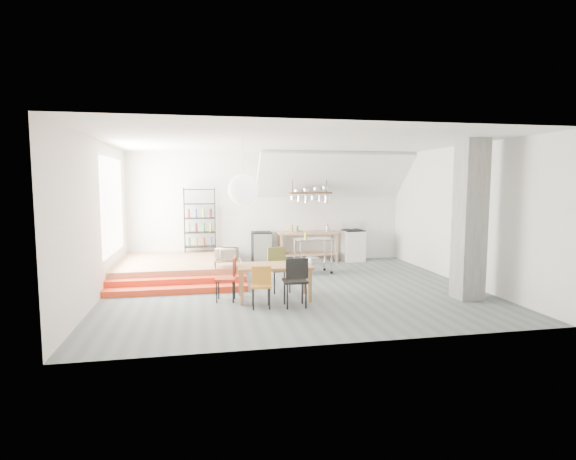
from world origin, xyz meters
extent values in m
plane|color=#515A5E|center=(0.00, 0.00, 0.00)|extent=(8.00, 8.00, 0.00)
cube|color=silver|center=(0.00, 3.50, 1.60)|extent=(8.00, 0.04, 3.20)
cube|color=silver|center=(-4.00, 0.00, 1.60)|extent=(0.04, 7.00, 3.20)
cube|color=silver|center=(4.00, 0.00, 1.60)|extent=(0.04, 7.00, 3.20)
cube|color=white|center=(0.00, 0.00, 3.20)|extent=(8.00, 7.00, 0.02)
cube|color=white|center=(1.80, 2.90, 2.55)|extent=(4.40, 1.44, 1.32)
cube|color=white|center=(-3.98, 1.50, 1.80)|extent=(0.02, 2.50, 2.20)
cube|color=#986F4C|center=(-2.50, 2.00, 0.20)|extent=(3.00, 3.00, 0.40)
cube|color=red|center=(-2.50, 0.05, 0.07)|extent=(3.00, 0.35, 0.13)
cube|color=red|center=(-2.50, 0.40, 0.13)|extent=(3.00, 0.35, 0.27)
cube|color=slate|center=(3.30, -1.50, 1.60)|extent=(0.50, 0.50, 3.20)
cube|color=#986F4C|center=(1.10, 3.15, 0.88)|extent=(1.80, 0.60, 0.06)
cube|color=#986F4C|center=(1.10, 3.15, 0.25)|extent=(1.70, 0.55, 0.04)
cube|color=#986F4C|center=(1.92, 3.37, 0.43)|extent=(0.06, 0.06, 0.86)
cube|color=#986F4C|center=(0.28, 3.37, 0.43)|extent=(0.06, 0.06, 0.86)
cube|color=#986F4C|center=(1.92, 2.93, 0.43)|extent=(0.06, 0.06, 0.86)
cube|color=#986F4C|center=(0.28, 2.93, 0.43)|extent=(0.06, 0.06, 0.86)
cube|color=white|center=(2.50, 3.15, 0.45)|extent=(0.60, 0.60, 0.90)
cube|color=black|center=(2.50, 3.15, 0.92)|extent=(0.58, 0.58, 0.03)
cube|color=white|center=(2.50, 3.43, 1.05)|extent=(0.60, 0.05, 0.25)
cylinder|color=black|center=(2.64, 3.29, 0.94)|extent=(0.18, 0.18, 0.02)
cylinder|color=black|center=(2.36, 3.29, 0.94)|extent=(0.18, 0.18, 0.02)
cylinder|color=black|center=(2.64, 3.01, 0.94)|extent=(0.18, 0.18, 0.02)
cylinder|color=black|center=(2.36, 3.01, 0.94)|extent=(0.18, 0.18, 0.02)
cube|color=#3F2919|center=(1.10, 2.95, 2.05)|extent=(1.20, 0.50, 0.05)
cylinder|color=black|center=(0.60, 2.95, 2.62)|extent=(0.02, 0.02, 1.15)
cylinder|color=black|center=(1.60, 2.95, 2.62)|extent=(0.02, 0.02, 1.15)
cylinder|color=silver|center=(0.60, 2.90, 1.91)|extent=(0.16, 0.16, 0.12)
cylinder|color=silver|center=(0.80, 2.90, 1.89)|extent=(0.20, 0.20, 0.16)
cylinder|color=silver|center=(1.00, 2.90, 1.87)|extent=(0.16, 0.16, 0.20)
cylinder|color=silver|center=(1.20, 2.90, 1.91)|extent=(0.20, 0.20, 0.12)
cylinder|color=silver|center=(1.40, 2.90, 1.89)|extent=(0.16, 0.16, 0.16)
cylinder|color=silver|center=(1.60, 2.90, 1.87)|extent=(0.20, 0.20, 0.20)
cylinder|color=black|center=(-1.58, 3.38, 1.30)|extent=(0.02, 0.02, 1.80)
cylinder|color=black|center=(-2.42, 3.38, 1.30)|extent=(0.02, 0.02, 1.80)
cylinder|color=black|center=(-1.58, 3.02, 1.30)|extent=(0.02, 0.02, 1.80)
cylinder|color=black|center=(-2.42, 3.02, 1.30)|extent=(0.02, 0.02, 1.80)
cube|color=black|center=(-2.00, 3.20, 0.55)|extent=(0.88, 0.38, 0.02)
cube|color=black|center=(-2.00, 3.20, 0.95)|extent=(0.88, 0.38, 0.02)
cube|color=black|center=(-2.00, 3.20, 1.35)|extent=(0.88, 0.38, 0.02)
cube|color=black|center=(-2.00, 3.20, 1.75)|extent=(0.88, 0.38, 0.02)
cube|color=black|center=(-2.00, 3.20, 2.15)|extent=(0.88, 0.38, 0.03)
cylinder|color=#3B8635|center=(-2.00, 3.20, 0.69)|extent=(0.07, 0.07, 0.24)
cylinder|color=olive|center=(-2.00, 3.20, 1.09)|extent=(0.07, 0.07, 0.24)
cylinder|color=brown|center=(-2.00, 3.20, 1.49)|extent=(0.07, 0.07, 0.24)
cube|color=#986F4C|center=(-1.40, 0.75, 0.55)|extent=(0.60, 0.40, 0.03)
cylinder|color=black|center=(-1.13, 0.92, 0.47)|extent=(0.02, 0.02, 0.13)
cylinder|color=black|center=(-1.67, 0.92, 0.47)|extent=(0.02, 0.02, 0.13)
cylinder|color=black|center=(-1.13, 0.58, 0.47)|extent=(0.02, 0.02, 0.13)
cylinder|color=black|center=(-1.67, 0.58, 0.47)|extent=(0.02, 0.02, 0.13)
sphere|color=white|center=(-1.14, -0.79, 2.20)|extent=(0.60, 0.60, 0.60)
cube|color=olive|center=(-0.55, -0.81, 0.67)|extent=(1.51, 0.89, 0.06)
cube|color=olive|center=(0.13, -0.49, 0.32)|extent=(0.07, 0.07, 0.65)
cube|color=olive|center=(-1.19, -0.44, 0.32)|extent=(0.07, 0.07, 0.65)
cube|color=olive|center=(0.10, -1.19, 0.32)|extent=(0.07, 0.07, 0.65)
cube|color=olive|center=(-1.22, -1.14, 0.32)|extent=(0.07, 0.07, 0.65)
cube|color=#C27921|center=(-0.89, -1.40, 0.42)|extent=(0.40, 0.40, 0.04)
cube|color=#C27921|center=(-0.91, -1.57, 0.66)|extent=(0.36, 0.06, 0.33)
cylinder|color=black|center=(-1.05, -1.54, 0.21)|extent=(0.03, 0.03, 0.41)
cylinder|color=black|center=(-0.75, -1.56, 0.21)|extent=(0.03, 0.03, 0.41)
cylinder|color=black|center=(-1.03, -1.24, 0.21)|extent=(0.03, 0.03, 0.41)
cylinder|color=black|center=(-0.73, -1.26, 0.21)|extent=(0.03, 0.03, 0.41)
cube|color=black|center=(-0.25, -1.43, 0.49)|extent=(0.45, 0.45, 0.04)
cube|color=black|center=(-0.25, -1.62, 0.76)|extent=(0.42, 0.06, 0.38)
cylinder|color=black|center=(-0.43, -1.60, 0.24)|extent=(0.03, 0.03, 0.48)
cylinder|color=black|center=(-0.08, -1.61, 0.24)|extent=(0.03, 0.03, 0.48)
cylinder|color=black|center=(-0.42, -1.25, 0.24)|extent=(0.03, 0.03, 0.48)
cylinder|color=black|center=(-0.07, -1.26, 0.24)|extent=(0.03, 0.03, 0.48)
cube|color=olive|center=(-0.34, -0.22, 0.48)|extent=(0.49, 0.49, 0.04)
cube|color=olive|center=(-0.37, -0.03, 0.75)|extent=(0.41, 0.11, 0.38)
cylinder|color=black|center=(-0.19, -0.03, 0.24)|extent=(0.03, 0.03, 0.47)
cylinder|color=black|center=(-0.53, -0.08, 0.24)|extent=(0.03, 0.03, 0.47)
cylinder|color=black|center=(-0.14, -0.37, 0.24)|extent=(0.03, 0.03, 0.47)
cylinder|color=black|center=(-0.48, -0.42, 0.24)|extent=(0.03, 0.03, 0.47)
cube|color=#A72E17|center=(-1.51, -0.77, 0.45)|extent=(0.46, 0.46, 0.04)
cube|color=#A72E17|center=(-1.34, -0.80, 0.70)|extent=(0.10, 0.38, 0.35)
cylinder|color=black|center=(-1.38, -0.96, 0.22)|extent=(0.03, 0.03, 0.44)
cylinder|color=black|center=(-1.33, -0.64, 0.22)|extent=(0.03, 0.03, 0.44)
cylinder|color=black|center=(-1.70, -0.91, 0.22)|extent=(0.03, 0.03, 0.44)
cylinder|color=black|center=(-1.65, -0.59, 0.22)|extent=(0.03, 0.03, 0.44)
cube|color=silver|center=(0.85, 1.53, 0.89)|extent=(0.97, 0.63, 0.04)
cube|color=silver|center=(0.85, 1.53, 0.30)|extent=(0.97, 0.63, 0.03)
cylinder|color=silver|center=(1.24, 1.81, 0.46)|extent=(0.03, 0.03, 0.87)
sphere|color=black|center=(1.24, 1.81, 0.04)|extent=(0.08, 0.08, 0.08)
cylinder|color=silver|center=(0.40, 1.69, 0.46)|extent=(0.03, 0.03, 0.87)
sphere|color=black|center=(0.40, 1.69, 0.04)|extent=(0.08, 0.08, 0.08)
cylinder|color=silver|center=(1.30, 1.37, 0.46)|extent=(0.03, 0.03, 0.87)
sphere|color=black|center=(1.30, 1.37, 0.04)|extent=(0.08, 0.08, 0.08)
cylinder|color=silver|center=(0.46, 1.25, 0.46)|extent=(0.03, 0.03, 0.87)
sphere|color=black|center=(0.46, 1.25, 0.04)|extent=(0.08, 0.08, 0.08)
cube|color=black|center=(-0.26, 3.20, 0.46)|extent=(0.55, 0.55, 0.93)
imported|color=beige|center=(-1.40, 0.75, 0.70)|extent=(0.57, 0.46, 0.27)
imported|color=silver|center=(0.85, 3.10, 0.93)|extent=(0.25, 0.25, 0.05)
camera|label=1|loc=(-1.97, -9.56, 2.33)|focal=28.00mm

